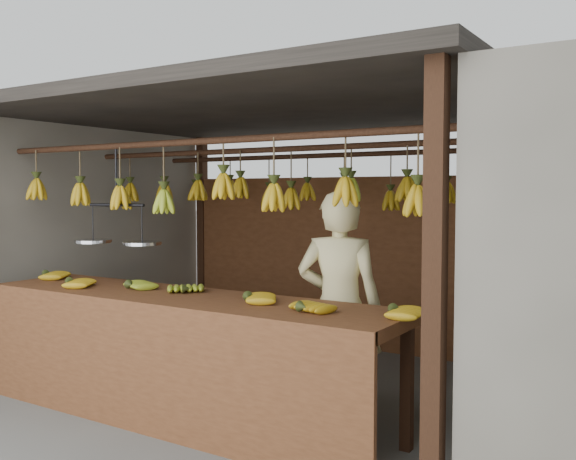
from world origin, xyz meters
The scene contains 8 objects.
ground centered at (0.00, 0.00, 0.00)m, with size 80.00×80.00×0.00m, color #5B5B57.
stall centered at (0.00, 0.33, 1.97)m, with size 4.30×3.30×2.40m.
neighbor_left centered at (-3.60, 0.00, 1.15)m, with size 3.00×3.00×2.30m, color slate.
counter centered at (0.00, -1.23, 0.70)m, with size 3.44×0.76×0.96m.
hanging_bananas centered at (0.00, 0.00, 1.63)m, with size 3.60×2.25×0.40m.
balance_scale centered at (-0.78, -1.00, 1.28)m, with size 0.78×0.35×0.77m.
vendor centered at (1.00, -0.60, 0.83)m, with size 0.60×0.40×1.66m, color beige.
bag_bundles centered at (1.94, 1.35, 0.97)m, with size 0.08×0.26×1.25m.
Camera 1 is at (3.07, -4.55, 1.64)m, focal length 40.00 mm.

